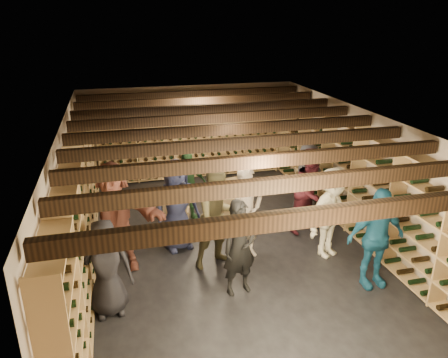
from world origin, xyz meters
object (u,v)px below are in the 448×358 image
person_2 (219,218)px  person_8 (311,191)px  person_6 (177,205)px  person_0 (106,268)px  person_3 (332,213)px  person_10 (187,186)px  crate_stack_right (176,206)px  crate_loose (236,182)px  person_12 (307,180)px  person_7 (247,213)px  person_5 (115,217)px  person_1 (240,248)px  crate_stack_left (234,200)px  person_4 (376,238)px

person_2 → person_8: person_2 is taller
person_6 → person_8: size_ratio=1.00×
person_0 → person_3: person_3 is taller
person_3 → person_8: size_ratio=0.97×
person_10 → person_8: bearing=-41.9°
crate_stack_right → crate_loose: 2.27m
crate_stack_right → person_12: person_12 is taller
person_6 → person_12: person_6 is taller
crate_stack_right → crate_loose: crate_stack_right is taller
person_7 → person_12: 2.24m
person_2 → person_5: bearing=153.0°
person_2 → person_10: size_ratio=1.17×
crate_stack_right → person_1: (0.56, -2.91, 0.52)m
crate_loose → person_3: 3.84m
crate_loose → person_2: size_ratio=0.28×
person_10 → person_12: bearing=-24.2°
person_2 → person_8: bearing=4.8°
crate_loose → person_3: person_3 is taller
crate_loose → person_5: size_ratio=0.26×
crate_stack_right → crate_loose: size_ratio=1.13×
person_6 → person_10: (0.38, 1.11, -0.11)m
person_10 → crate_stack_left: bearing=-16.0°
crate_stack_left → person_10: person_10 is taller
crate_loose → person_3: (0.68, -3.70, 0.75)m
person_5 → person_6: person_5 is taller
person_4 → person_7: 2.16m
person_2 → person_4: (2.23, -1.19, -0.05)m
person_5 → person_12: person_5 is taller
person_2 → person_4: person_2 is taller
crate_stack_right → person_1: 3.01m
person_6 → person_10: person_6 is taller
person_3 → person_6: person_6 is taller
crate_loose → person_1: bearing=-105.3°
person_7 → person_12: (1.77, 1.37, -0.06)m
person_2 → person_4: bearing=-43.9°
crate_loose → person_6: person_6 is taller
person_4 → person_10: person_4 is taller
person_0 → person_12: (4.16, 2.39, 0.05)m
crate_stack_right → person_7: bearing=-63.1°
crate_stack_right → person_2: 2.19m
crate_stack_left → person_8: 1.75m
person_6 → person_3: bearing=-36.9°
crate_loose → person_10: bearing=-133.3°
person_0 → person_5: size_ratio=0.78×
person_4 → person_6: bearing=144.8°
crate_stack_right → person_8: bearing=-27.3°
person_0 → crate_loose: bearing=48.2°
crate_stack_left → person_12: person_12 is taller
person_3 → person_6: bearing=136.3°
person_8 → person_5: bearing=163.5°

